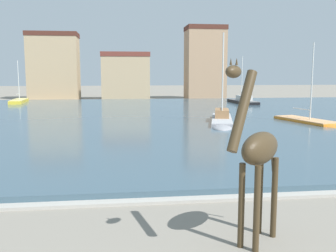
{
  "coord_description": "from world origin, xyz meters",
  "views": [
    {
      "loc": [
        -0.67,
        -3.77,
        4.61
      ],
      "look_at": [
        1.51,
        13.59,
        2.2
      ],
      "focal_mm": 40.5,
      "sensor_mm": 36.0,
      "label": 1
    }
  ],
  "objects": [
    {
      "name": "sailboat_black",
      "position": [
        17.18,
        50.75,
        0.51
      ],
      "size": [
        2.56,
        8.86,
        7.19
      ],
      "color": "black",
      "rests_on": "ground"
    },
    {
      "name": "townhouse_wide_warehouse",
      "position": [
        -12.45,
        67.1,
        5.98
      ],
      "size": [
        8.87,
        5.63,
        11.92
      ],
      "color": "tan",
      "rests_on": "ground"
    },
    {
      "name": "sailboat_orange",
      "position": [
        16.01,
        27.53,
        0.33
      ],
      "size": [
        3.72,
        7.84,
        7.3
      ],
      "color": "orange",
      "rests_on": "ground"
    },
    {
      "name": "harbor_water",
      "position": [
        0.0,
        35.74,
        0.17
      ],
      "size": [
        86.07,
        52.31,
        0.34
      ],
      "primitive_type": "cube",
      "color": "#3D5666",
      "rests_on": "ground"
    },
    {
      "name": "townhouse_end_terrace",
      "position": [
        0.27,
        64.82,
        4.2
      ],
      "size": [
        8.45,
        6.66,
        8.37
      ],
      "color": "tan",
      "rests_on": "ground"
    },
    {
      "name": "sailboat_yellow",
      "position": [
        -15.84,
        55.92,
        0.44
      ],
      "size": [
        2.37,
        8.18,
        6.61
      ],
      "color": "gold",
      "rests_on": "ground"
    },
    {
      "name": "giraffe_statue",
      "position": [
        2.92,
        5.7,
        2.54
      ],
      "size": [
        2.29,
        2.31,
        4.97
      ],
      "color": "#42331E",
      "rests_on": "ground"
    },
    {
      "name": "quay_edge_coping",
      "position": [
        0.0,
        9.34,
        0.06
      ],
      "size": [
        86.07,
        0.5,
        0.12
      ],
      "primitive_type": "cube",
      "color": "#ADA89E",
      "rests_on": "ground"
    },
    {
      "name": "townhouse_narrow_midrow",
      "position": [
        14.57,
        64.07,
        6.56
      ],
      "size": [
        6.97,
        5.38,
        13.09
      ],
      "color": "tan",
      "rests_on": "ground"
    },
    {
      "name": "sailboat_grey",
      "position": [
        8.16,
        28.45,
        0.5
      ],
      "size": [
        4.05,
        9.78,
        8.12
      ],
      "color": "#939399",
      "rests_on": "ground"
    }
  ]
}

